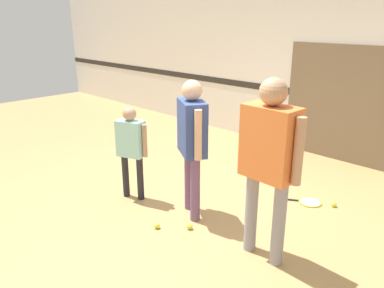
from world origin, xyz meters
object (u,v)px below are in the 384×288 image
person_student_right (269,152)px  racket_spare_on_floor (309,202)px  tennis_ball_near_instructor (157,226)px  tennis_ball_by_spare_racket (334,204)px  person_instructor (192,135)px  person_student_left (131,143)px  tennis_ball_stray_left (190,227)px

person_student_right → racket_spare_on_floor: (-0.22, 1.38, -1.10)m
tennis_ball_near_instructor → racket_spare_on_floor: bearing=62.6°
tennis_ball_near_instructor → tennis_ball_by_spare_racket: (1.21, 1.90, 0.00)m
person_instructor → tennis_ball_near_instructor: (-0.05, -0.52, -0.98)m
person_student_left → tennis_ball_near_instructor: bearing=-40.6°
person_instructor → racket_spare_on_floor: (0.88, 1.27, -1.00)m
person_instructor → person_student_left: person_instructor is taller
person_student_left → person_instructor: bearing=-5.9°
person_student_left → tennis_ball_near_instructor: person_student_left is taller
person_instructor → tennis_ball_by_spare_racket: bearing=81.4°
person_student_right → racket_spare_on_floor: 1.78m
person_student_right → tennis_ball_by_spare_racket: bearing=-90.3°
person_student_right → racket_spare_on_floor: size_ratio=3.44×
tennis_ball_near_instructor → person_student_right: bearing=19.7°
racket_spare_on_floor → tennis_ball_by_spare_racket: (0.29, 0.11, 0.02)m
person_instructor → person_student_right: size_ratio=0.91×
tennis_ball_stray_left → racket_spare_on_floor: bearing=67.2°
tennis_ball_stray_left → tennis_ball_near_instructor: bearing=-138.3°
person_student_left → tennis_ball_near_instructor: 1.13m
person_instructor → racket_spare_on_floor: 1.84m
person_student_left → tennis_ball_by_spare_racket: 2.69m
person_instructor → tennis_ball_near_instructor: person_instructor is taller
racket_spare_on_floor → tennis_ball_by_spare_racket: tennis_ball_by_spare_racket is taller
tennis_ball_near_instructor → tennis_ball_stray_left: 0.37m
racket_spare_on_floor → tennis_ball_near_instructor: size_ratio=7.89×
person_student_right → tennis_ball_near_instructor: 1.62m
person_student_left → person_student_right: 1.99m
tennis_ball_near_instructor → tennis_ball_by_spare_racket: 2.26m
tennis_ball_by_spare_racket → person_instructor: bearing=-130.2°
tennis_ball_by_spare_racket → racket_spare_on_floor: bearing=-158.5°
tennis_ball_near_instructor → person_instructor: bearing=84.8°
racket_spare_on_floor → tennis_ball_stray_left: tennis_ball_stray_left is taller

